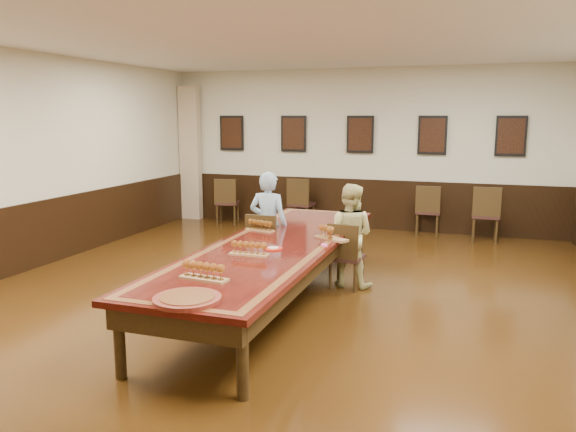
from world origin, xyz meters
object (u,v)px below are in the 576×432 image
at_px(carved_platter, 187,299).
at_px(spare_chair_c, 428,210).
at_px(spare_chair_b, 302,202).
at_px(conference_table, 275,254).
at_px(chair_woman, 347,255).
at_px(spare_chair_d, 486,214).
at_px(person_man, 268,225).
at_px(person_woman, 349,235).
at_px(spare_chair_a, 227,201).
at_px(chair_man, 266,246).

bearing_deg(carved_platter, spare_chair_c, 79.18).
relative_size(spare_chair_b, conference_table, 0.20).
bearing_deg(chair_woman, spare_chair_d, -111.53).
distance_m(chair_woman, spare_chair_d, 3.97).
height_order(person_man, person_woman, person_man).
relative_size(spare_chair_a, spare_chair_c, 1.01).
bearing_deg(person_man, spare_chair_a, -57.35).
xyz_separation_m(chair_man, person_woman, (1.16, 0.08, 0.22)).
height_order(spare_chair_b, spare_chair_d, spare_chair_d).
bearing_deg(carved_platter, spare_chair_d, 70.51).
distance_m(chair_man, chair_woman, 1.16).
bearing_deg(conference_table, person_woman, 55.54).
relative_size(conference_table, carved_platter, 8.44).
xyz_separation_m(spare_chair_c, carved_platter, (-1.34, -6.99, 0.29)).
relative_size(person_man, person_woman, 1.09).
xyz_separation_m(spare_chair_a, conference_table, (2.73, -4.50, 0.12)).
relative_size(person_man, carved_platter, 2.55).
xyz_separation_m(spare_chair_b, person_man, (0.67, -3.68, 0.25)).
bearing_deg(person_man, chair_man, 90.00).
bearing_deg(spare_chair_c, conference_table, 71.35).
bearing_deg(spare_chair_a, spare_chair_c, 169.93).
distance_m(chair_man, spare_chair_b, 3.84).
height_order(person_woman, conference_table, person_woman).
xyz_separation_m(spare_chair_b, person_woman, (1.84, -3.70, 0.19)).
relative_size(chair_woman, conference_table, 0.18).
xyz_separation_m(chair_woman, spare_chair_a, (-3.42, 3.59, 0.04)).
relative_size(chair_woman, person_man, 0.59).
distance_m(chair_man, person_woman, 1.19).
xyz_separation_m(chair_woman, conference_table, (-0.68, -0.91, 0.17)).
xyz_separation_m(spare_chair_b, carved_platter, (1.21, -6.96, 0.27)).
bearing_deg(spare_chair_b, conference_table, 106.11).
bearing_deg(person_man, spare_chair_d, -130.62).
relative_size(chair_man, chair_woman, 1.07).
bearing_deg(spare_chair_a, person_man, 109.71).
bearing_deg(spare_chair_c, person_man, 61.02).
relative_size(chair_man, spare_chair_a, 0.97).
distance_m(spare_chair_a, person_man, 4.15).
distance_m(chair_woman, person_woman, 0.27).
relative_size(chair_man, spare_chair_d, 0.93).
height_order(chair_woman, conference_table, chair_woman).
bearing_deg(carved_platter, chair_man, 99.47).
height_order(chair_woman, spare_chair_b, spare_chair_b).
bearing_deg(spare_chair_c, spare_chair_b, -1.63).
xyz_separation_m(chair_woman, person_man, (-1.16, 0.12, 0.31)).
height_order(spare_chair_b, person_woman, person_woman).
bearing_deg(conference_table, carved_platter, -88.50).
xyz_separation_m(spare_chair_c, person_woman, (-0.70, -3.73, 0.21)).
bearing_deg(spare_chair_c, spare_chair_d, 163.78).
height_order(chair_man, spare_chair_a, spare_chair_a).
bearing_deg(chair_woman, chair_man, 3.83).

